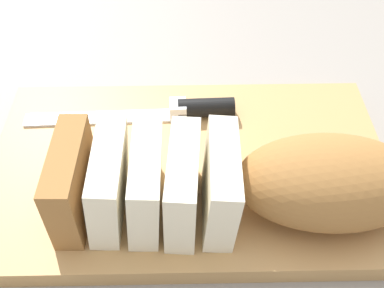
{
  "coord_description": "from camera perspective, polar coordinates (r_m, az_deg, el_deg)",
  "views": [
    {
      "loc": [
        0.0,
        0.35,
        0.42
      ],
      "look_at": [
        0.0,
        0.0,
        0.05
      ],
      "focal_mm": 44.39,
      "sensor_mm": 36.0,
      "label": 1
    }
  ],
  "objects": [
    {
      "name": "crumb_stray_right",
      "position": [
        0.51,
        4.54,
        -4.68
      ],
      "size": [
        0.0,
        0.0,
        0.0
      ],
      "primitive_type": "sphere",
      "color": "#996633",
      "rests_on": "cutting_board"
    },
    {
      "name": "crumb_near_knife",
      "position": [
        0.5,
        0.96,
        -5.88
      ],
      "size": [
        0.0,
        0.0,
        0.0
      ],
      "primitive_type": "sphere",
      "color": "#996633",
      "rests_on": "cutting_board"
    },
    {
      "name": "crumb_near_loaf",
      "position": [
        0.53,
        5.65,
        -1.85
      ],
      "size": [
        0.01,
        0.01,
        0.01
      ],
      "primitive_type": "sphere",
      "color": "#996633",
      "rests_on": "cutting_board"
    },
    {
      "name": "cutting_board",
      "position": [
        0.54,
        0.0,
        -2.98
      ],
      "size": [
        0.45,
        0.28,
        0.02
      ],
      "primitive_type": "cube",
      "rotation": [
        0.0,
        0.0,
        0.01
      ],
      "color": "tan",
      "rests_on": "ground_plane"
    },
    {
      "name": "bread_knife",
      "position": [
        0.58,
        -1.08,
        4.1
      ],
      "size": [
        0.26,
        0.03,
        0.02
      ],
      "rotation": [
        0.0,
        0.0,
        0.04
      ],
      "color": "silver",
      "rests_on": "cutting_board"
    },
    {
      "name": "bread_loaf",
      "position": [
        0.47,
        7.3,
        -4.54
      ],
      "size": [
        0.36,
        0.11,
        0.08
      ],
      "rotation": [
        0.0,
        0.0,
        -0.01
      ],
      "color": "#996633",
      "rests_on": "cutting_board"
    },
    {
      "name": "ground_plane",
      "position": [
        0.55,
        0.0,
        -3.72
      ],
      "size": [
        3.0,
        3.0,
        0.0
      ],
      "primitive_type": "plane",
      "color": "gray"
    },
    {
      "name": "crumb_stray_left",
      "position": [
        0.49,
        -1.01,
        -7.2
      ],
      "size": [
        0.01,
        0.01,
        0.01
      ],
      "primitive_type": "sphere",
      "color": "#996633",
      "rests_on": "cutting_board"
    }
  ]
}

